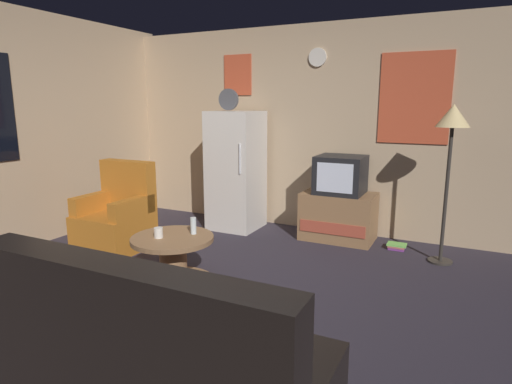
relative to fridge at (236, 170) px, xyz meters
name	(u,v)px	position (x,y,z in m)	size (l,w,h in m)	color
ground_plane	(203,300)	(0.78, -2.01, -0.75)	(12.00, 12.00, 0.00)	#2D2833
wall_with_art	(307,129)	(0.79, 0.44, 0.52)	(5.20, 0.12, 2.54)	tan
fridge	(236,170)	(0.00, 0.00, 0.00)	(0.60, 0.62, 1.77)	silver
tv_stand	(338,216)	(1.33, 0.09, -0.47)	(0.84, 0.53, 0.56)	#8E6642
crt_tv	(341,175)	(1.34, 0.09, 0.03)	(0.54, 0.51, 0.44)	black
standing_lamp	(452,128)	(2.49, -0.20, 0.60)	(0.32, 0.32, 1.59)	#332D28
coffee_table	(173,261)	(0.39, -1.87, -0.53)	(0.72, 0.72, 0.45)	#8E6642
wine_glass	(193,226)	(0.51, -1.72, -0.22)	(0.05, 0.05, 0.15)	silver
mug_ceramic_white	(158,233)	(0.30, -1.95, -0.25)	(0.08, 0.08, 0.09)	silver
armchair	(117,218)	(-0.81, -1.29, -0.42)	(0.68, 0.68, 0.96)	#B2661E
couch	(158,364)	(1.33, -3.26, -0.44)	(1.70, 0.80, 0.92)	black
book_stack	(397,246)	(2.02, 0.02, -0.72)	(0.20, 0.15, 0.06)	#7E388D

